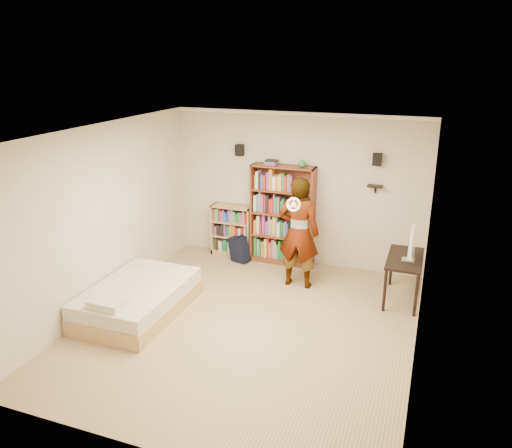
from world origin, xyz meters
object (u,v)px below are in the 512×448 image
Objects in this scene: daybed at (138,296)px; person at (299,233)px; tall_bookshelf at (283,215)px; low_bookshelf at (232,230)px; computer_desk at (403,279)px.

person reaches higher than daybed.
low_bookshelf is at bearing 178.77° from tall_bookshelf.
person is (0.53, -0.84, 0.02)m from tall_bookshelf.
low_bookshelf is 1.80m from person.
daybed is (-0.43, -2.56, -0.21)m from low_bookshelf.
computer_desk is at bearing -14.11° from low_bookshelf.
low_bookshelf is at bearing -30.35° from person.
tall_bookshelf is at bearing -1.23° from low_bookshelf.
person is (1.95, 1.70, 0.64)m from daybed.
daybed is at bearing -119.22° from tall_bookshelf.
daybed is (-3.60, -1.76, -0.08)m from computer_desk.
computer_desk is at bearing 26.01° from daybed.
daybed is (-1.42, -2.54, -0.62)m from tall_bookshelf.
computer_desk is at bearing -178.94° from person.
person is at bearing -57.69° from tall_bookshelf.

